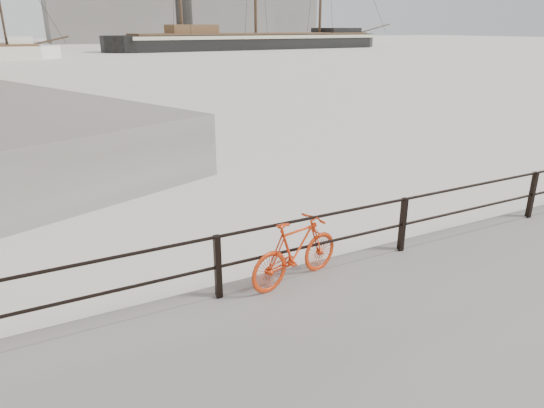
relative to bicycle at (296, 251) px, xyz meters
name	(u,v)px	position (x,y,z in m)	size (l,w,h in m)	color
ground	(393,264)	(2.24, 0.25, -0.88)	(400.00, 400.00, 0.00)	white
guardrail	(403,225)	(2.24, 0.10, -0.03)	(28.00, 0.10, 1.00)	black
bicycle	(296,251)	(0.00, 0.00, 0.00)	(1.75, 0.26, 1.06)	red
barque_black	(256,49)	(40.05, 84.95, -0.88)	(66.39, 21.73, 37.12)	black
industrial_west	(108,8)	(22.24, 140.25, 8.12)	(32.00, 18.00, 18.00)	gray
industrial_mid	(221,0)	(57.24, 145.25, 11.12)	(26.00, 20.00, 24.00)	gray
industrial_east	(279,18)	(80.24, 150.25, 6.12)	(20.00, 16.00, 14.00)	gray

